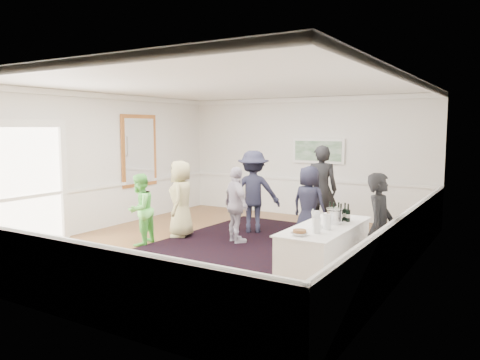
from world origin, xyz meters
The scene contains 23 objects.
floor centered at (0.00, 0.00, 0.00)m, with size 8.00×8.00×0.00m, color #946030.
ceiling centered at (0.00, 0.00, 3.20)m, with size 7.00×8.00×0.02m, color white.
wall_left centered at (-3.50, 0.00, 1.60)m, with size 0.02×8.00×3.20m, color white.
wall_right centered at (3.50, 0.00, 1.60)m, with size 0.02×8.00×3.20m, color white.
wall_back centered at (0.00, 4.00, 1.60)m, with size 7.00×0.02×3.20m, color white.
wall_front centered at (0.00, -4.00, 1.60)m, with size 7.00×0.02×3.20m, color white.
wainscoting centered at (0.00, 0.00, 0.50)m, with size 7.00×8.00×1.00m, color white, non-canonical shape.
mirror centered at (-3.45, 1.30, 1.80)m, with size 0.05×1.25×1.85m.
doorway centered at (-3.45, -1.90, 1.42)m, with size 0.10×1.78×2.56m.
landscape_painting centered at (0.40, 3.95, 1.78)m, with size 1.44×0.06×0.66m.
area_rug centered at (0.19, 0.87, 0.01)m, with size 3.15×4.13×0.02m, color black.
serving_table centered at (2.47, -0.89, 0.44)m, with size 0.83×2.17×0.88m.
bartender centered at (3.20, -0.50, 0.85)m, with size 0.62×0.41×1.70m, color black.
guest_tan centered at (-1.31, 0.29, 0.84)m, with size 0.82×0.54×1.68m, color tan.
guest_green centered at (-1.59, -0.70, 0.73)m, with size 0.71×0.55×1.46m, color #63D555.
guest_lilac centered at (0.02, 0.44, 0.80)m, with size 0.93×0.39×1.59m, color #B1A7BB.
guest_dark_a centered at (-0.17, 1.48, 0.94)m, with size 1.21×0.70×1.88m, color #1C1C2E.
guest_dark_b centered at (1.19, 2.17, 1.00)m, with size 0.73×0.48×2.00m, color black.
guest_navy centered at (1.24, 1.37, 0.80)m, with size 0.78×0.51×1.60m, color #1C1C2E.
wine_bottles centered at (2.51, -0.40, 1.03)m, with size 0.40×0.18×0.31m.
juice_pitchers centered at (2.46, -1.15, 1.00)m, with size 0.37×0.62×0.24m.
ice_bucket centered at (2.53, -0.68, 0.99)m, with size 0.26×0.26×0.24m, color silver.
nut_bowl centered at (2.39, -1.71, 0.91)m, with size 0.24×0.24×0.08m.
Camera 1 is at (5.02, -7.68, 2.39)m, focal length 35.00 mm.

